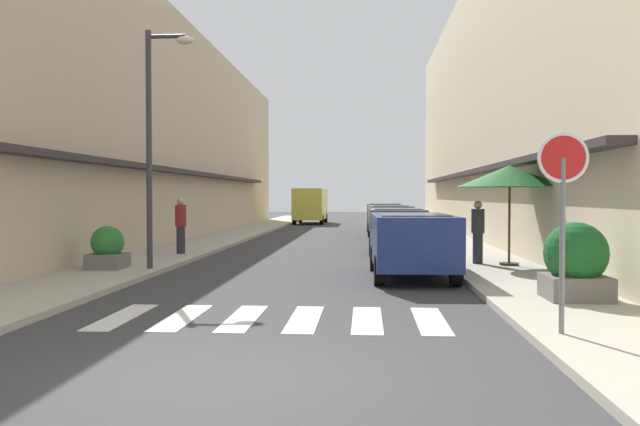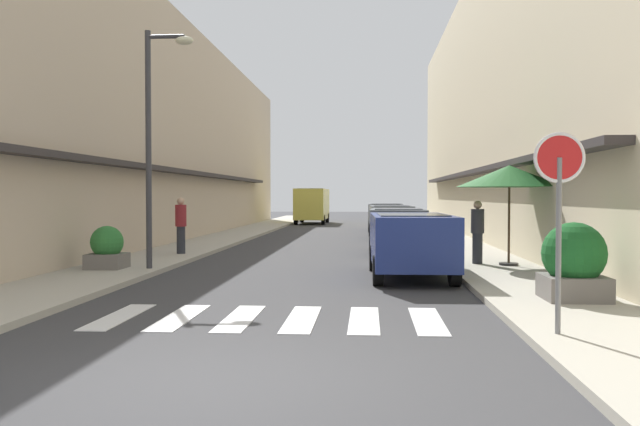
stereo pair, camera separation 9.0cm
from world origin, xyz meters
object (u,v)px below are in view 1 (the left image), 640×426
parked_car_near (412,238)px  pedestrian_walking_near (181,224)px  pedestrian_walking_far (478,231)px  street_lamp (156,125)px  planter_corner (576,262)px  parked_car_mid (397,225)px  parked_car_distant (385,214)px  delivery_van (311,203)px  parked_car_far (390,218)px  planter_midblock (107,249)px  round_street_sign (563,180)px  cafe_umbrella (510,177)px

parked_car_near → pedestrian_walking_near: 8.02m
parked_car_near → pedestrian_walking_far: (1.86, 2.14, 0.06)m
street_lamp → planter_corner: size_ratio=4.36×
parked_car_mid → parked_car_distant: same height
parked_car_distant → delivery_van: (-4.76, 8.92, 0.48)m
parked_car_near → delivery_van: (-4.76, 28.97, 0.48)m
pedestrian_walking_far → parked_car_far: bearing=170.1°
parked_car_mid → planter_midblock: 9.63m
pedestrian_walking_far → planter_midblock: bearing=-98.3°
round_street_sign → planter_midblock: 11.25m
street_lamp → round_street_sign: bearing=-42.7°
planter_corner → pedestrian_walking_near: size_ratio=0.77×
parked_car_far → round_street_sign: (1.45, -20.02, 1.17)m
pedestrian_walking_near → pedestrian_walking_far: 8.84m
pedestrian_walking_near → round_street_sign: bearing=-125.0°
parked_car_far → street_lamp: 14.65m
parked_car_near → parked_car_far: size_ratio=1.01×
delivery_van → planter_midblock: (-2.55, -28.60, -0.81)m
parked_car_mid → round_street_sign: round_street_sign is taller
parked_car_near → planter_corner: size_ratio=3.20×
street_lamp → planter_midblock: (-1.20, -0.07, -3.00)m
pedestrian_walking_far → parked_car_distant: bearing=166.8°
parked_car_distant → pedestrian_walking_far: size_ratio=2.69×
parked_car_far → round_street_sign: bearing=-85.9°
delivery_van → planter_corner: (7.28, -32.66, -0.65)m
pedestrian_walking_far → delivery_van: bearing=174.7°
delivery_van → pedestrian_walking_near: delivery_van is taller
street_lamp → planter_midblock: 3.24m
cafe_umbrella → parked_car_far: bearing=102.5°
planter_corner → parked_car_mid: bearing=103.7°
parked_car_distant → delivery_van: 10.12m
planter_corner → delivery_van: bearing=102.6°
planter_midblock → planter_corner: bearing=-22.5°
parked_car_mid → street_lamp: 9.09m
delivery_van → pedestrian_walking_near: bearing=-94.5°
round_street_sign → parked_car_far: bearing=94.1°
planter_midblock → parked_car_near: bearing=-2.9°
parked_car_distant → pedestrian_walking_near: 16.96m
parked_car_mid → parked_car_distant: 13.42m
delivery_van → round_street_sign: (6.21, -35.50, 0.69)m
pedestrian_walking_near → planter_corner: bearing=-113.1°
street_lamp → planter_corner: (8.62, -4.14, -2.85)m
parked_car_distant → parked_car_mid: bearing=-90.0°
parked_car_near → parked_car_mid: size_ratio=0.95×
parked_car_near → parked_car_mid: (-0.00, 6.63, 0.00)m
round_street_sign → planter_midblock: bearing=141.8°
parked_car_distant → round_street_sign: bearing=-86.9°
delivery_van → planter_midblock: delivery_van is taller
parked_car_near → street_lamp: bearing=175.8°
parked_car_far → delivery_van: 16.20m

